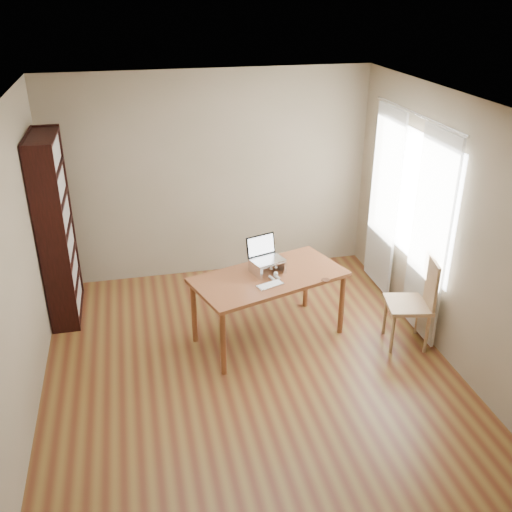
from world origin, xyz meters
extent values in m
cube|color=#582917|center=(0.00, 0.00, -0.01)|extent=(4.00, 4.50, 0.02)
cube|color=white|center=(0.00, 0.00, 2.61)|extent=(4.00, 4.50, 0.02)
cube|color=#7B6E53|center=(0.00, 2.26, 1.30)|extent=(4.00, 0.02, 2.60)
cube|color=#7B6E53|center=(0.00, -2.26, 1.30)|extent=(4.00, 0.02, 2.60)
cube|color=#7B6E53|center=(-2.01, 0.00, 1.30)|extent=(0.02, 4.50, 2.60)
cube|color=#7B6E53|center=(2.01, 0.00, 1.30)|extent=(0.02, 4.50, 2.60)
cube|color=white|center=(1.98, 0.80, 1.40)|extent=(0.01, 1.80, 1.40)
cube|color=black|center=(-1.84, 1.12, 1.05)|extent=(0.30, 0.04, 2.10)
cube|color=black|center=(-1.84, 1.98, 1.05)|extent=(0.30, 0.04, 2.10)
cube|color=black|center=(-1.98, 1.55, 1.05)|extent=(0.02, 0.90, 2.10)
cube|color=black|center=(-1.84, 1.55, 0.03)|extent=(0.30, 0.84, 0.02)
cube|color=black|center=(-1.81, 1.55, 0.20)|extent=(0.20, 0.78, 0.28)
cube|color=black|center=(-1.84, 1.55, 0.37)|extent=(0.30, 0.84, 0.03)
cube|color=black|center=(-1.81, 1.55, 0.54)|extent=(0.20, 0.78, 0.28)
cube|color=black|center=(-1.84, 1.55, 0.71)|extent=(0.30, 0.84, 0.02)
cube|color=black|center=(-1.81, 1.55, 0.88)|extent=(0.20, 0.78, 0.28)
cube|color=black|center=(-1.84, 1.55, 1.05)|extent=(0.30, 0.84, 0.02)
cube|color=black|center=(-1.81, 1.55, 1.22)|extent=(0.20, 0.78, 0.28)
cube|color=black|center=(-1.84, 1.55, 1.39)|extent=(0.30, 0.84, 0.02)
cube|color=black|center=(-1.81, 1.55, 1.56)|extent=(0.20, 0.78, 0.28)
cube|color=black|center=(-1.84, 1.55, 1.73)|extent=(0.30, 0.84, 0.02)
cube|color=black|center=(-1.81, 1.55, 1.90)|extent=(0.20, 0.78, 0.28)
cube|color=black|center=(-1.84, 1.55, 2.07)|extent=(0.30, 0.84, 0.03)
cube|color=white|center=(1.92, 0.25, 1.15)|extent=(0.03, 0.70, 2.20)
cube|color=white|center=(1.92, 1.35, 1.15)|extent=(0.03, 0.70, 2.20)
cylinder|color=silver|center=(1.92, 0.80, 2.28)|extent=(0.03, 1.90, 0.03)
cube|color=brown|center=(0.32, 0.54, 0.73)|extent=(1.73, 1.23, 0.04)
cylinder|color=brown|center=(-0.40, 0.87, 0.35)|extent=(0.06, 0.06, 0.71)
cylinder|color=brown|center=(1.04, 0.87, 0.35)|extent=(0.06, 0.06, 0.71)
cylinder|color=brown|center=(-0.40, 0.21, 0.35)|extent=(0.06, 0.06, 0.71)
cylinder|color=brown|center=(1.04, 0.21, 0.35)|extent=(0.06, 0.06, 0.71)
cube|color=silver|center=(0.17, 0.62, 0.81)|extent=(0.03, 0.25, 0.12)
cube|color=silver|center=(0.46, 0.62, 0.81)|extent=(0.03, 0.25, 0.12)
cube|color=silver|center=(0.32, 0.62, 0.88)|extent=(0.32, 0.25, 0.01)
cube|color=silver|center=(0.32, 0.62, 0.89)|extent=(0.39, 0.32, 0.02)
cube|color=black|center=(0.32, 0.76, 1.01)|extent=(0.33, 0.15, 0.22)
cube|color=white|center=(0.32, 0.75, 1.01)|extent=(0.30, 0.13, 0.19)
cube|color=silver|center=(0.27, 0.32, 0.76)|extent=(0.30, 0.20, 0.02)
cube|color=white|center=(0.27, 0.32, 0.77)|extent=(0.27, 0.18, 0.00)
cylinder|color=#4E281B|center=(0.85, 0.31, 0.75)|extent=(0.09, 0.09, 0.01)
ellipsoid|color=#454036|center=(0.31, 0.65, 0.82)|extent=(0.17, 0.39, 0.13)
ellipsoid|color=#454036|center=(0.31, 0.76, 0.81)|extent=(0.15, 0.16, 0.12)
ellipsoid|color=#454036|center=(0.31, 0.46, 0.84)|extent=(0.10, 0.10, 0.09)
ellipsoid|color=silver|center=(0.31, 0.50, 0.80)|extent=(0.09, 0.09, 0.08)
sphere|color=silver|center=(0.31, 0.42, 0.82)|extent=(0.04, 0.04, 0.04)
cone|color=#454036|center=(0.28, 0.46, 0.88)|extent=(0.03, 0.04, 0.04)
cone|color=#454036|center=(0.34, 0.46, 0.88)|extent=(0.03, 0.04, 0.04)
cylinder|color=silver|center=(0.28, 0.45, 0.77)|extent=(0.03, 0.09, 0.03)
cylinder|color=silver|center=(0.34, 0.45, 0.77)|extent=(0.03, 0.09, 0.03)
cylinder|color=#454036|center=(0.40, 0.78, 0.77)|extent=(0.14, 0.21, 0.03)
cube|color=tan|center=(1.70, 0.10, 0.47)|extent=(0.52, 0.52, 0.04)
cylinder|color=tan|center=(1.52, -0.07, 0.24)|extent=(0.04, 0.04, 0.47)
cylinder|color=tan|center=(1.88, -0.07, 0.24)|extent=(0.04, 0.04, 0.47)
cylinder|color=tan|center=(1.52, 0.28, 0.24)|extent=(0.04, 0.04, 0.47)
cylinder|color=tan|center=(1.88, 0.28, 0.24)|extent=(0.04, 0.04, 0.47)
cube|color=tan|center=(1.90, 0.10, 0.73)|extent=(0.12, 0.42, 0.52)
camera|label=1|loc=(-0.97, -4.52, 3.50)|focal=40.00mm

